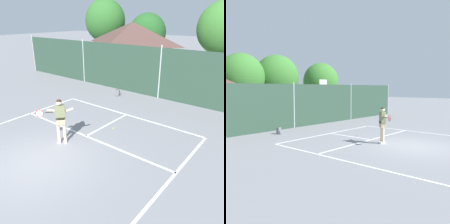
# 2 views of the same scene
# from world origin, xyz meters

# --- Properties ---
(ground_plane) EXTENTS (120.00, 120.00, 0.00)m
(ground_plane) POSITION_xyz_m (0.00, 0.00, 0.00)
(ground_plane) COLOR gray
(court_markings) EXTENTS (8.30, 11.10, 0.01)m
(court_markings) POSITION_xyz_m (0.00, 0.65, 0.00)
(court_markings) COLOR white
(court_markings) RESTS_ON ground
(chainlink_fence) EXTENTS (26.09, 0.09, 3.24)m
(chainlink_fence) POSITION_xyz_m (-0.00, 9.00, 1.55)
(chainlink_fence) COLOR #284233
(chainlink_fence) RESTS_ON ground
(clubhouse_building) EXTENTS (6.78, 5.03, 4.37)m
(clubhouse_building) POSITION_xyz_m (-5.11, 13.52, 2.27)
(clubhouse_building) COLOR beige
(clubhouse_building) RESTS_ON ground
(treeline_backdrop) EXTENTS (28.40, 4.36, 6.71)m
(treeline_backdrop) POSITION_xyz_m (0.61, 18.05, 3.87)
(treeline_backdrop) COLOR brown
(treeline_backdrop) RESTS_ON ground
(tennis_player) EXTENTS (0.91, 1.18, 1.85)m
(tennis_player) POSITION_xyz_m (-0.41, 1.50, 1.11)
(tennis_player) COLOR silver
(tennis_player) RESTS_ON ground
(tennis_ball) EXTENTS (0.07, 0.07, 0.07)m
(tennis_ball) POSITION_xyz_m (0.51, 3.74, 0.03)
(tennis_ball) COLOR #CCE033
(tennis_ball) RESTS_ON ground
(backpack_grey) EXTENTS (0.33, 0.31, 0.46)m
(backpack_grey) POSITION_xyz_m (-2.26, 7.70, 0.19)
(backpack_grey) COLOR slate
(backpack_grey) RESTS_ON ground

